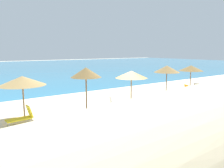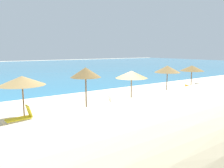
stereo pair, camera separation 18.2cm
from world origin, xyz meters
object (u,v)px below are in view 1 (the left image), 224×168
at_px(lounge_chair_1, 194,89).
at_px(beach_umbrella_4, 167,69).
at_px(lounge_chair_0, 22,117).
at_px(lounge_chair_2, 105,107).
at_px(beach_umbrella_3, 131,74).
at_px(beach_umbrella_5, 191,68).
at_px(lounge_chair_3, 181,92).
at_px(beach_umbrella_1, 22,81).
at_px(beach_umbrella_2, 86,72).

bearing_deg(lounge_chair_1, beach_umbrella_4, 87.80).
bearing_deg(lounge_chair_0, lounge_chair_2, -104.55).
relative_size(beach_umbrella_3, lounge_chair_0, 1.79).
bearing_deg(beach_umbrella_5, lounge_chair_3, -157.93).
relative_size(beach_umbrella_3, beach_umbrella_5, 0.97).
bearing_deg(lounge_chair_2, beach_umbrella_5, -59.89).
bearing_deg(lounge_chair_2, lounge_chair_1, -62.88).
height_order(beach_umbrella_5, lounge_chair_1, beach_umbrella_5).
bearing_deg(beach_umbrella_1, beach_umbrella_3, -3.41).
distance_m(beach_umbrella_1, lounge_chair_3, 13.21).
bearing_deg(lounge_chair_1, lounge_chair_0, 94.11).
relative_size(beach_umbrella_3, lounge_chair_2, 1.63).
height_order(lounge_chair_1, lounge_chair_2, lounge_chair_2).
height_order(beach_umbrella_5, lounge_chair_0, beach_umbrella_5).
xyz_separation_m(lounge_chair_2, lounge_chair_3, (8.46, 0.42, -0.04)).
distance_m(beach_umbrella_2, lounge_chair_3, 9.42).
relative_size(beach_umbrella_2, lounge_chair_2, 1.91).
xyz_separation_m(beach_umbrella_4, lounge_chair_3, (0.90, -0.98, -2.02)).
bearing_deg(lounge_chair_2, lounge_chair_3, -65.15).
bearing_deg(lounge_chair_0, beach_umbrella_3, -90.19).
relative_size(beach_umbrella_2, lounge_chair_0, 2.11).
bearing_deg(beach_umbrella_3, lounge_chair_0, -176.96).
bearing_deg(lounge_chair_3, lounge_chair_0, 111.34).
xyz_separation_m(beach_umbrella_3, lounge_chair_3, (5.01, -0.99, -1.80)).
bearing_deg(lounge_chair_3, beach_umbrella_2, 108.58).
distance_m(beach_umbrella_5, lounge_chair_2, 11.72).
xyz_separation_m(beach_umbrella_5, lounge_chair_0, (-16.32, -0.66, -1.89)).
bearing_deg(beach_umbrella_5, beach_umbrella_4, -176.52).
height_order(lounge_chair_0, lounge_chair_2, lounge_chair_2).
relative_size(beach_umbrella_2, lounge_chair_1, 2.08).
xyz_separation_m(beach_umbrella_3, lounge_chair_2, (-3.45, -1.42, -1.75)).
height_order(beach_umbrella_1, beach_umbrella_5, beach_umbrella_5).
height_order(beach_umbrella_3, beach_umbrella_5, beach_umbrella_5).
relative_size(lounge_chair_0, lounge_chair_3, 0.79).
height_order(lounge_chair_0, lounge_chair_3, lounge_chair_3).
height_order(beach_umbrella_4, lounge_chair_3, beach_umbrella_4).
distance_m(beach_umbrella_1, lounge_chair_0, 2.13).
relative_size(beach_umbrella_3, lounge_chair_3, 1.41).
bearing_deg(lounge_chair_1, beach_umbrella_3, 90.97).
xyz_separation_m(beach_umbrella_1, beach_umbrella_3, (7.98, -0.48, -0.10)).
relative_size(lounge_chair_0, lounge_chair_2, 0.91).
height_order(beach_umbrella_2, beach_umbrella_4, beach_umbrella_2).
relative_size(beach_umbrella_1, beach_umbrella_5, 1.04).
bearing_deg(lounge_chair_0, beach_umbrella_5, -90.91).
distance_m(beach_umbrella_4, beach_umbrella_5, 3.90).
bearing_deg(beach_umbrella_3, lounge_chair_1, -3.03).
bearing_deg(beach_umbrella_4, beach_umbrella_2, -178.89).
bearing_deg(lounge_chair_0, beach_umbrella_4, -91.27).
xyz_separation_m(lounge_chair_0, lounge_chair_3, (13.33, -0.55, -0.00)).
xyz_separation_m(beach_umbrella_3, beach_umbrella_5, (8.01, 0.22, 0.10)).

